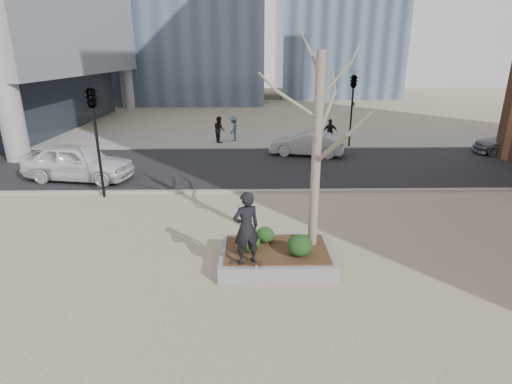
{
  "coord_description": "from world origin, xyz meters",
  "views": [
    {
      "loc": [
        0.27,
        -9.53,
        5.39
      ],
      "look_at": [
        0.5,
        2.0,
        1.4
      ],
      "focal_mm": 28.0,
      "sensor_mm": 36.0,
      "label": 1
    }
  ],
  "objects_px": {
    "police_car": "(78,162)",
    "planter": "(276,257)",
    "skateboarder": "(246,228)",
    "skateboard": "(246,263)"
  },
  "relations": [
    {
      "from": "skateboard",
      "to": "skateboarder",
      "type": "bearing_deg",
      "value": -171.61
    },
    {
      "from": "planter",
      "to": "police_car",
      "type": "relative_size",
      "value": 0.62
    },
    {
      "from": "skateboarder",
      "to": "police_car",
      "type": "relative_size",
      "value": 0.38
    },
    {
      "from": "planter",
      "to": "skateboarder",
      "type": "xyz_separation_m",
      "value": [
        -0.79,
        -0.78,
        1.22
      ]
    },
    {
      "from": "planter",
      "to": "skateboarder",
      "type": "bearing_deg",
      "value": -135.48
    },
    {
      "from": "planter",
      "to": "skateboarder",
      "type": "height_order",
      "value": "skateboarder"
    },
    {
      "from": "planter",
      "to": "police_car",
      "type": "height_order",
      "value": "police_car"
    },
    {
      "from": "planter",
      "to": "police_car",
      "type": "distance_m",
      "value": 11.48
    },
    {
      "from": "skateboarder",
      "to": "police_car",
      "type": "xyz_separation_m",
      "value": [
        -7.54,
        8.65,
        -0.61
      ]
    },
    {
      "from": "police_car",
      "to": "planter",
      "type": "bearing_deg",
      "value": -123.24
    }
  ]
}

